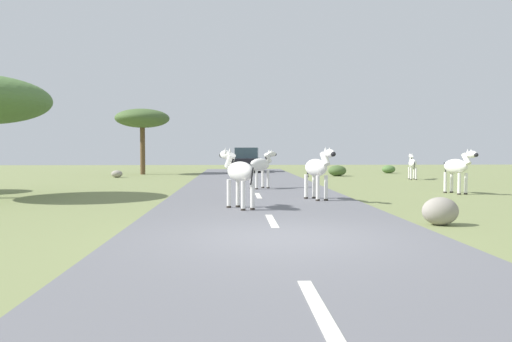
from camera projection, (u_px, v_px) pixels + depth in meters
ground_plane at (281, 240)px, 8.84m from camera, size 90.00×90.00×0.00m
road at (280, 238)px, 8.84m from camera, size 6.00×64.00×0.05m
lane_markings at (286, 248)px, 7.84m from camera, size 0.16×56.00×0.01m
zebra_0 at (318, 168)px, 15.39m from camera, size 0.88×1.68×1.66m
zebra_1 at (239, 172)px, 13.14m from camera, size 1.10×1.57×1.62m
zebra_2 at (261, 165)px, 19.99m from camera, size 1.31×1.36×1.59m
zebra_3 at (412, 164)px, 26.96m from camera, size 0.58×1.53×1.45m
zebra_4 at (457, 167)px, 18.06m from camera, size 0.75×1.72×1.66m
car_0 at (247, 161)px, 35.77m from camera, size 2.27×4.46×1.74m
tree_1 at (142, 119)px, 32.50m from camera, size 3.55×3.55×4.33m
bush_3 at (389, 169)px, 34.35m from camera, size 0.93×0.83×0.56m
bush_4 at (337, 171)px, 30.55m from camera, size 1.12×1.01×0.67m
rock_0 at (440, 211)px, 10.54m from camera, size 0.78×0.56×0.60m
rock_1 at (117, 174)px, 28.93m from camera, size 0.66×0.55×0.43m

